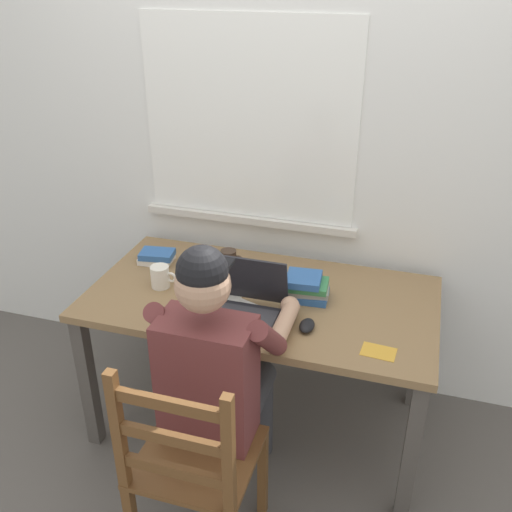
# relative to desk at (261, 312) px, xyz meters

# --- Properties ---
(ground_plane) EXTENTS (8.00, 8.00, 0.00)m
(ground_plane) POSITION_rel_desk_xyz_m (0.00, 0.00, -0.65)
(ground_plane) COLOR #56514C
(back_wall) EXTENTS (6.00, 0.08, 2.60)m
(back_wall) POSITION_rel_desk_xyz_m (-0.00, 0.48, 0.65)
(back_wall) COLOR silver
(back_wall) RESTS_ON ground
(desk) EXTENTS (1.53, 0.81, 0.73)m
(desk) POSITION_rel_desk_xyz_m (0.00, 0.00, 0.00)
(desk) COLOR olive
(desk) RESTS_ON ground
(seated_person) EXTENTS (0.50, 0.60, 1.25)m
(seated_person) POSITION_rel_desk_xyz_m (-0.03, -0.48, 0.04)
(seated_person) COLOR brown
(seated_person) RESTS_ON ground
(wooden_chair) EXTENTS (0.42, 0.42, 0.94)m
(wooden_chair) POSITION_rel_desk_xyz_m (-0.03, -0.76, -0.18)
(wooden_chair) COLOR brown
(wooden_chair) RESTS_ON ground
(laptop) EXTENTS (0.33, 0.28, 0.23)m
(laptop) POSITION_rel_desk_xyz_m (-0.03, -0.17, 0.14)
(laptop) COLOR #232328
(laptop) RESTS_ON desk
(computer_mouse) EXTENTS (0.06, 0.10, 0.03)m
(computer_mouse) POSITION_rel_desk_xyz_m (0.25, -0.20, 0.10)
(computer_mouse) COLOR black
(computer_mouse) RESTS_ON desk
(coffee_mug_white) EXTENTS (0.12, 0.08, 0.10)m
(coffee_mug_white) POSITION_rel_desk_xyz_m (-0.46, -0.06, 0.14)
(coffee_mug_white) COLOR silver
(coffee_mug_white) RESTS_ON desk
(coffee_mug_dark) EXTENTS (0.11, 0.08, 0.10)m
(coffee_mug_dark) POSITION_rel_desk_xyz_m (-0.22, 0.19, 0.14)
(coffee_mug_dark) COLOR #38281E
(coffee_mug_dark) RESTS_ON desk
(book_stack_main) EXTENTS (0.20, 0.16, 0.11)m
(book_stack_main) POSITION_rel_desk_xyz_m (0.20, 0.03, 0.14)
(book_stack_main) COLOR #2D5B9E
(book_stack_main) RESTS_ON desk
(book_stack_side) EXTENTS (0.18, 0.14, 0.06)m
(book_stack_side) POSITION_rel_desk_xyz_m (-0.58, 0.15, 0.12)
(book_stack_side) COLOR white
(book_stack_side) RESTS_ON desk
(paper_pile_near_laptop) EXTENTS (0.25, 0.21, 0.01)m
(paper_pile_near_laptop) POSITION_rel_desk_xyz_m (-0.06, -0.15, 0.09)
(paper_pile_near_laptop) COLOR silver
(paper_pile_near_laptop) RESTS_ON desk
(paper_pile_back_corner) EXTENTS (0.27, 0.23, 0.01)m
(paper_pile_back_corner) POSITION_rel_desk_xyz_m (-0.20, -0.03, 0.09)
(paper_pile_back_corner) COLOR silver
(paper_pile_back_corner) RESTS_ON desk
(landscape_photo_print) EXTENTS (0.14, 0.10, 0.00)m
(landscape_photo_print) POSITION_rel_desk_xyz_m (0.54, -0.27, 0.09)
(landscape_photo_print) COLOR gold
(landscape_photo_print) RESTS_ON desk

